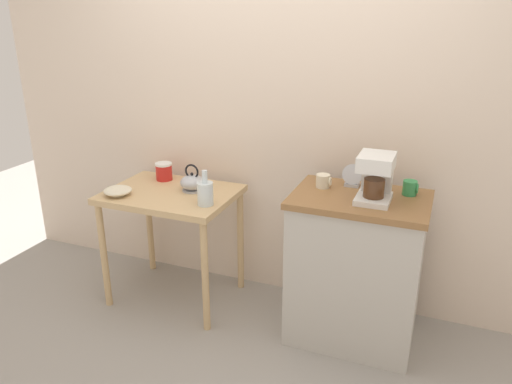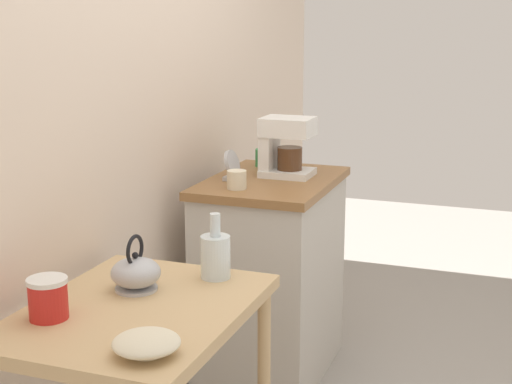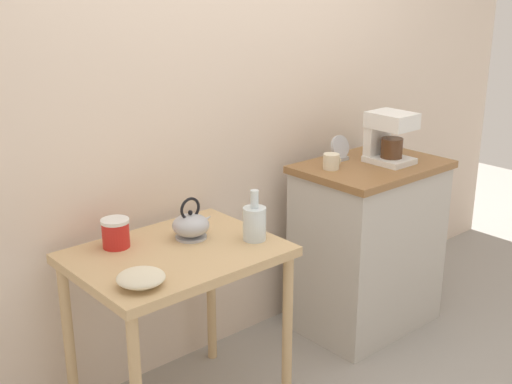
{
  "view_description": "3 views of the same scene",
  "coord_description": "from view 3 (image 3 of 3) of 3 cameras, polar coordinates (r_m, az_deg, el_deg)",
  "views": [
    {
      "loc": [
        1.02,
        -2.61,
        1.88
      ],
      "look_at": [
        0.02,
        -0.09,
        0.87
      ],
      "focal_mm": 34.89,
      "sensor_mm": 36.0,
      "label": 1
    },
    {
      "loc": [
        -2.42,
        -1.07,
        1.61
      ],
      "look_at": [
        0.16,
        -0.12,
        0.95
      ],
      "focal_mm": 53.12,
      "sensor_mm": 36.0,
      "label": 2
    },
    {
      "loc": [
        -1.94,
        -2.06,
        1.82
      ],
      "look_at": [
        -0.24,
        -0.1,
        0.96
      ],
      "focal_mm": 46.12,
      "sensor_mm": 36.0,
      "label": 3
    }
  ],
  "objects": [
    {
      "name": "teakettle",
      "position": [
        2.75,
        -5.64,
        -2.88
      ],
      "size": [
        0.19,
        0.15,
        0.18
      ],
      "color": "#B2B5BA",
      "rests_on": "wooden_table"
    },
    {
      "name": "canister_enamel",
      "position": [
        2.71,
        -12.07,
        -3.5
      ],
      "size": [
        0.11,
        0.11,
        0.12
      ],
      "color": "red",
      "rests_on": "wooden_table"
    },
    {
      "name": "kitchen_counter",
      "position": [
        3.54,
        9.64,
        -4.58
      ],
      "size": [
        0.75,
        0.52,
        0.91
      ],
      "color": "#BCB7AD",
      "rests_on": "ground_plane"
    },
    {
      "name": "table_clock",
      "position": [
        3.41,
        7.29,
        3.69
      ],
      "size": [
        0.12,
        0.06,
        0.13
      ],
      "color": "#B2B5BA",
      "rests_on": "kitchen_counter"
    },
    {
      "name": "mug_tall_green",
      "position": [
        3.64,
        11.03,
        4.17
      ],
      "size": [
        0.08,
        0.08,
        0.08
      ],
      "color": "#338C4C",
      "rests_on": "kitchen_counter"
    },
    {
      "name": "bowl_stoneware",
      "position": [
        2.37,
        -9.95,
        -7.35
      ],
      "size": [
        0.17,
        0.17,
        0.06
      ],
      "color": "beige",
      "rests_on": "wooden_table"
    },
    {
      "name": "ground_plane",
      "position": [
        3.36,
        1.96,
        -14.39
      ],
      "size": [
        8.0,
        8.0,
        0.0
      ],
      "primitive_type": "plane",
      "color": "gray"
    },
    {
      "name": "glass_carafe_vase",
      "position": [
        2.71,
        -0.13,
        -2.63
      ],
      "size": [
        0.1,
        0.1,
        0.22
      ],
      "color": "silver",
      "rests_on": "wooden_table"
    },
    {
      "name": "back_wall",
      "position": [
        3.22,
        -1.3,
        10.87
      ],
      "size": [
        4.4,
        0.1,
        2.8
      ],
      "primitive_type": "cube",
      "color": "beige",
      "rests_on": "ground_plane"
    },
    {
      "name": "coffee_maker",
      "position": [
        3.4,
        11.33,
        4.88
      ],
      "size": [
        0.18,
        0.22,
        0.26
      ],
      "color": "white",
      "rests_on": "kitchen_counter"
    },
    {
      "name": "mug_small_cream",
      "position": [
        3.26,
        6.56,
        2.65
      ],
      "size": [
        0.09,
        0.08,
        0.08
      ],
      "color": "beige",
      "rests_on": "kitchen_counter"
    },
    {
      "name": "wooden_table",
      "position": [
        2.7,
        -6.86,
        -7.09
      ],
      "size": [
        0.82,
        0.61,
        0.77
      ],
      "color": "tan",
      "rests_on": "ground_plane"
    }
  ]
}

